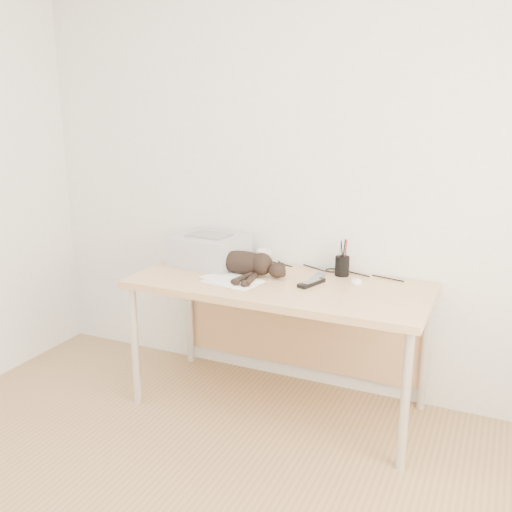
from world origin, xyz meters
The scene contains 11 objects.
wall_back centered at (0.00, 1.75, 1.30)m, with size 3.50×3.50×0.00m, color white.
desk centered at (0.00, 1.48, 0.61)m, with size 1.60×0.70×0.74m.
printer centered at (-0.50, 1.53, 0.83)m, with size 0.42×0.37×0.19m.
papers centered at (-0.24, 1.30, 0.74)m, with size 0.37×0.30×0.01m.
cat centered at (-0.26, 1.44, 0.80)m, with size 0.62×0.28×0.14m.
mug centered at (-0.21, 1.67, 0.78)m, with size 0.10×0.10×0.09m, color white.
pen_cup centered at (0.27, 1.65, 0.80)m, with size 0.08×0.08×0.20m.
remote_grey centered at (0.17, 1.53, 0.75)m, with size 0.05×0.17×0.02m, color gray.
remote_black centered at (0.18, 1.42, 0.75)m, with size 0.05×0.18×0.02m, color black.
mouse centered at (0.38, 1.55, 0.76)m, with size 0.06×0.11×0.03m, color white.
cable_tangle centered at (0.00, 1.70, 0.75)m, with size 1.36×0.07×0.01m, color black, non-canonical shape.
Camera 1 is at (1.10, -1.33, 1.68)m, focal length 40.00 mm.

